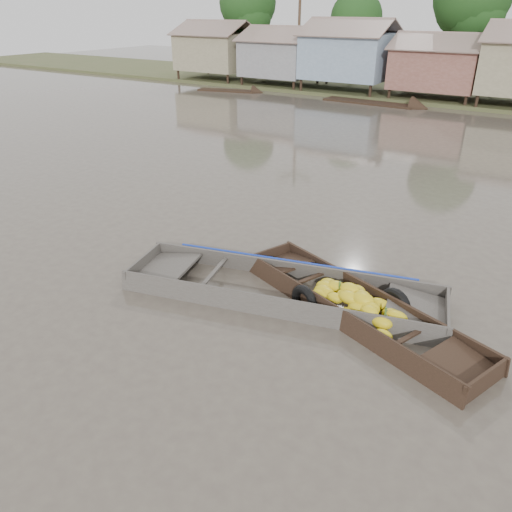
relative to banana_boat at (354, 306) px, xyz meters
The scene contains 3 objects.
ground 2.27m from the banana_boat, 166.75° to the right, with size 120.00×120.00×0.00m, color #4B423A.
banana_boat is the anchor object (origin of this frame).
viewer_boat 1.73m from the banana_boat, behind, with size 7.75×3.71×0.60m.
Camera 1 is at (5.41, -8.56, 6.16)m, focal length 35.00 mm.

